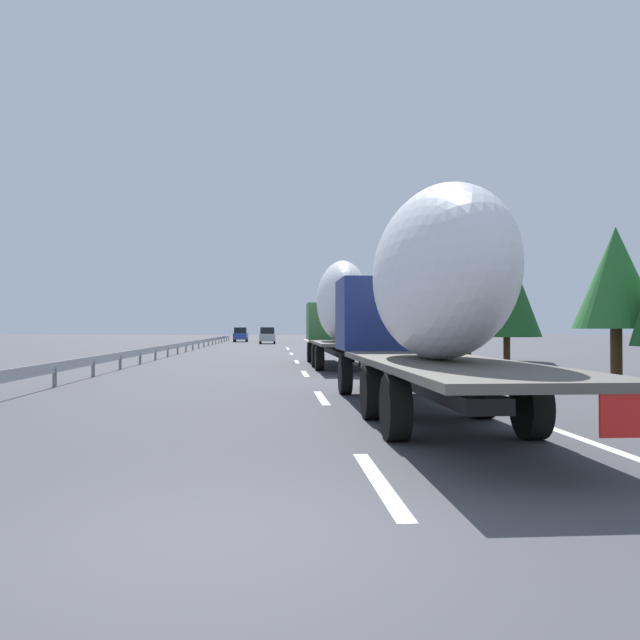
# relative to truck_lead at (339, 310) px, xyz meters

# --- Properties ---
(ground_plane) EXTENTS (260.00, 260.00, 0.00)m
(ground_plane) POSITION_rel_truck_lead_xyz_m (16.08, 3.60, -2.62)
(ground_plane) COLOR #424247
(lane_stripe_0) EXTENTS (3.20, 0.20, 0.01)m
(lane_stripe_0) POSITION_rel_truck_lead_xyz_m (-21.92, 1.80, -2.61)
(lane_stripe_0) COLOR white
(lane_stripe_0) RESTS_ON ground_plane
(lane_stripe_1) EXTENTS (3.20, 0.20, 0.01)m
(lane_stripe_1) POSITION_rel_truck_lead_xyz_m (-13.03, 1.80, -2.61)
(lane_stripe_1) COLOR white
(lane_stripe_1) RESTS_ON ground_plane
(lane_stripe_2) EXTENTS (3.20, 0.20, 0.01)m
(lane_stripe_2) POSITION_rel_truck_lead_xyz_m (-4.32, 1.80, -2.61)
(lane_stripe_2) COLOR white
(lane_stripe_2) RESTS_ON ground_plane
(lane_stripe_3) EXTENTS (3.20, 0.20, 0.01)m
(lane_stripe_3) POSITION_rel_truck_lead_xyz_m (4.61, 1.80, -2.61)
(lane_stripe_3) COLOR white
(lane_stripe_3) RESTS_ON ground_plane
(lane_stripe_4) EXTENTS (3.20, 0.20, 0.01)m
(lane_stripe_4) POSITION_rel_truck_lead_xyz_m (15.36, 1.80, -2.61)
(lane_stripe_4) COLOR white
(lane_stripe_4) RESTS_ON ground_plane
(lane_stripe_5) EXTENTS (3.20, 0.20, 0.01)m
(lane_stripe_5) POSITION_rel_truck_lead_xyz_m (25.70, 1.80, -2.61)
(lane_stripe_5) COLOR white
(lane_stripe_5) RESTS_ON ground_plane
(lane_stripe_6) EXTENTS (3.20, 0.20, 0.01)m
(lane_stripe_6) POSITION_rel_truck_lead_xyz_m (29.33, 1.80, -2.61)
(lane_stripe_6) COLOR white
(lane_stripe_6) RESTS_ON ground_plane
(edge_line_right) EXTENTS (110.00, 0.20, 0.01)m
(edge_line_right) POSITION_rel_truck_lead_xyz_m (21.08, -1.90, -2.61)
(edge_line_right) COLOR white
(edge_line_right) RESTS_ON ground_plane
(truck_lead) EXTENTS (12.55, 2.55, 4.76)m
(truck_lead) POSITION_rel_truck_lead_xyz_m (0.00, 0.00, 0.00)
(truck_lead) COLOR #387038
(truck_lead) RESTS_ON ground_plane
(truck_trailing) EXTENTS (13.05, 2.55, 4.35)m
(truck_trailing) POSITION_rel_truck_lead_xyz_m (-16.52, -0.00, -0.18)
(truck_trailing) COLOR navy
(truck_trailing) RESTS_ON ground_plane
(car_silver_hatch) EXTENTS (4.18, 1.84, 1.90)m
(car_silver_hatch) POSITION_rel_truck_lead_xyz_m (44.91, 3.77, -1.67)
(car_silver_hatch) COLOR #ADB2B7
(car_silver_hatch) RESTS_ON ground_plane
(car_blue_sedan) EXTENTS (4.68, 1.81, 1.90)m
(car_blue_sedan) POSITION_rel_truck_lead_xyz_m (55.99, 7.43, -1.66)
(car_blue_sedan) COLOR #28479E
(car_blue_sedan) RESTS_ON ground_plane
(road_sign) EXTENTS (0.10, 0.90, 3.23)m
(road_sign) POSITION_rel_truck_lead_xyz_m (25.54, -3.10, -0.38)
(road_sign) COLOR gray
(road_sign) RESTS_ON ground_plane
(tree_1) EXTENTS (2.55, 2.55, 6.33)m
(tree_1) POSITION_rel_truck_lead_xyz_m (8.98, -8.90, 1.53)
(tree_1) COLOR #472D19
(tree_1) RESTS_ON ground_plane
(tree_3) EXTENTS (3.65, 3.65, 6.39)m
(tree_3) POSITION_rel_truck_lead_xyz_m (4.17, -9.48, 1.23)
(tree_3) COLOR #472D19
(tree_3) RESTS_ON ground_plane
(tree_4) EXTENTS (3.32, 3.32, 7.38)m
(tree_4) POSITION_rel_truck_lead_xyz_m (57.43, -9.89, 2.05)
(tree_4) COLOR #472D19
(tree_4) RESTS_ON ground_plane
(tree_5) EXTENTS (2.90, 2.90, 5.29)m
(tree_5) POSITION_rel_truck_lead_xyz_m (-8.14, -8.74, 0.88)
(tree_5) COLOR #472D19
(tree_5) RESTS_ON ground_plane
(guardrail_median) EXTENTS (94.00, 0.10, 0.76)m
(guardrail_median) POSITION_rel_truck_lead_xyz_m (19.08, 9.60, -2.04)
(guardrail_median) COLOR #9EA0A5
(guardrail_median) RESTS_ON ground_plane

